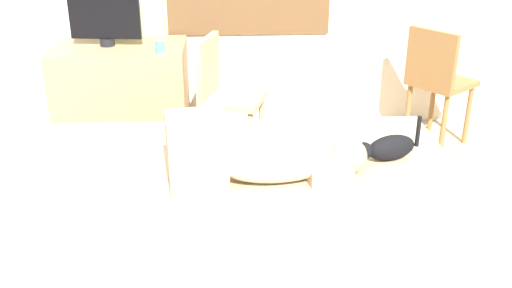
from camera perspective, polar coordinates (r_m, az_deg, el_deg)
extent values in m
cube|color=#997A56|center=(2.89, -1.80, -12.17)|extent=(2.24, 1.83, 0.14)
cube|color=tan|center=(2.75, -1.87, -8.01)|extent=(2.18, 1.78, 0.36)
ellipsoid|color=#CCB299|center=(2.75, 2.25, -1.74)|extent=(0.59, 0.33, 0.17)
sphere|color=tan|center=(2.84, 8.94, -1.14)|extent=(0.17, 0.17, 0.17)
cube|color=tan|center=(2.66, -5.71, -0.77)|extent=(0.29, 0.27, 0.34)
cube|color=tan|center=(2.83, 6.59, -2.17)|extent=(0.24, 0.30, 0.08)
ellipsoid|color=black|center=(3.02, 12.85, -0.34)|extent=(0.28, 0.19, 0.13)
sphere|color=black|center=(2.94, 10.35, -0.62)|extent=(0.08, 0.08, 0.08)
cylinder|color=black|center=(3.08, 15.30, 1.18)|extent=(0.03, 0.03, 0.16)
cube|color=#997A56|center=(4.32, -12.63, 4.45)|extent=(0.90, 0.56, 0.74)
cylinder|color=black|center=(4.22, -14.08, 9.47)|extent=(0.10, 0.10, 0.05)
cube|color=black|center=(4.18, -14.32, 11.79)|extent=(0.48, 0.08, 0.30)
cylinder|color=teal|center=(3.96, -9.18, 9.16)|extent=(0.06, 0.06, 0.08)
cylinder|color=tan|center=(4.09, 0.51, 1.71)|extent=(0.04, 0.04, 0.44)
cylinder|color=tan|center=(3.82, -0.54, 0.02)|extent=(0.04, 0.04, 0.44)
cylinder|color=tan|center=(4.17, -3.56, 2.09)|extent=(0.04, 0.04, 0.44)
cylinder|color=tan|center=(3.90, -4.87, 0.46)|extent=(0.04, 0.04, 0.44)
cube|color=tan|center=(3.91, -2.17, 4.34)|extent=(0.47, 0.47, 0.04)
cube|color=tan|center=(3.89, -4.65, 7.45)|extent=(0.15, 0.38, 0.38)
cylinder|color=brown|center=(4.71, 16.56, 3.74)|extent=(0.04, 0.04, 0.44)
cylinder|color=brown|center=(4.56, 19.68, 2.66)|extent=(0.04, 0.04, 0.44)
cylinder|color=brown|center=(4.47, 14.35, 2.91)|extent=(0.04, 0.04, 0.44)
cylinder|color=brown|center=(4.32, 17.56, 1.75)|extent=(0.04, 0.04, 0.44)
cube|color=brown|center=(4.43, 17.41, 5.67)|extent=(0.53, 0.53, 0.04)
cube|color=brown|center=(4.24, 16.48, 7.94)|extent=(0.26, 0.33, 0.38)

